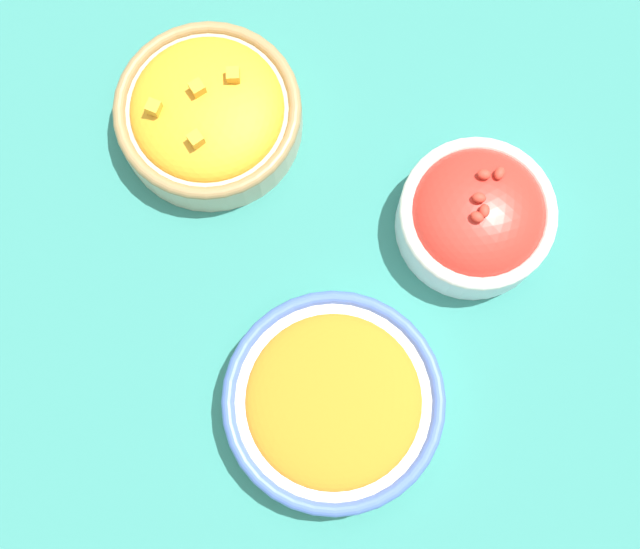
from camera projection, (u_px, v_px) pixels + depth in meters
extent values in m
plane|color=#337F75|center=(320.00, 281.00, 0.84)|extent=(3.00, 3.00, 0.00)
cylinder|color=white|center=(333.00, 403.00, 0.79)|extent=(0.20, 0.20, 0.04)
torus|color=#4766B7|center=(334.00, 401.00, 0.77)|extent=(0.20, 0.20, 0.01)
ellipsoid|color=orange|center=(334.00, 401.00, 0.77)|extent=(0.15, 0.15, 0.02)
cylinder|color=beige|center=(210.00, 117.00, 0.85)|extent=(0.18, 0.18, 0.04)
torus|color=#997A4C|center=(207.00, 109.00, 0.83)|extent=(0.18, 0.18, 0.01)
ellipsoid|color=orange|center=(207.00, 109.00, 0.83)|extent=(0.14, 0.14, 0.04)
cube|color=#F4A828|center=(197.00, 88.00, 0.80)|extent=(0.01, 0.01, 0.01)
cube|color=#F4A828|center=(196.00, 139.00, 0.80)|extent=(0.01, 0.01, 0.01)
cube|color=#F4A828|center=(155.00, 106.00, 0.80)|extent=(0.02, 0.02, 0.01)
cube|color=#F4A828|center=(233.00, 75.00, 0.81)|extent=(0.02, 0.02, 0.01)
cylinder|color=silver|center=(474.00, 220.00, 0.82)|extent=(0.14, 0.14, 0.05)
torus|color=silver|center=(479.00, 213.00, 0.80)|extent=(0.14, 0.14, 0.01)
ellipsoid|color=red|center=(479.00, 213.00, 0.80)|extent=(0.12, 0.12, 0.05)
ellipsoid|color=red|center=(484.00, 174.00, 0.78)|extent=(0.01, 0.01, 0.01)
ellipsoid|color=red|center=(484.00, 211.00, 0.77)|extent=(0.01, 0.01, 0.01)
ellipsoid|color=red|center=(499.00, 173.00, 0.78)|extent=(0.01, 0.01, 0.01)
ellipsoid|color=red|center=(477.00, 217.00, 0.77)|extent=(0.01, 0.01, 0.01)
ellipsoid|color=red|center=(479.00, 198.00, 0.77)|extent=(0.01, 0.01, 0.01)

